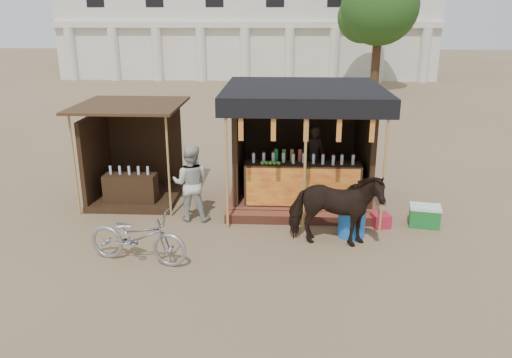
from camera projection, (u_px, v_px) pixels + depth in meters
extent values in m
plane|color=#846B4C|center=(252.00, 263.00, 9.15)|extent=(120.00, 120.00, 0.00)
cube|color=brown|center=(300.00, 193.00, 12.38)|extent=(3.40, 2.80, 0.22)
cube|color=brown|center=(302.00, 218.00, 10.92)|extent=(3.40, 0.35, 0.20)
cube|color=#322112|center=(302.00, 184.00, 11.30)|extent=(2.60, 0.55, 0.95)
cube|color=red|center=(303.00, 188.00, 11.03)|extent=(2.50, 0.02, 0.88)
cube|color=#322112|center=(300.00, 129.00, 13.14)|extent=(3.00, 0.12, 2.50)
cube|color=#322112|center=(239.00, 140.00, 12.03)|extent=(0.12, 2.50, 2.50)
cube|color=#322112|center=(365.00, 141.00, 11.89)|extent=(0.12, 2.50, 2.50)
cube|color=black|center=(303.00, 88.00, 11.37)|extent=(3.60, 3.60, 0.06)
cube|color=black|center=(307.00, 110.00, 9.73)|extent=(3.60, 0.06, 0.36)
cylinder|color=tan|center=(227.00, 167.00, 10.21)|extent=(0.06, 0.06, 2.75)
cylinder|color=tan|center=(305.00, 168.00, 10.14)|extent=(0.06, 0.06, 2.75)
cylinder|color=tan|center=(384.00, 169.00, 10.06)|extent=(0.06, 0.06, 2.75)
cube|color=red|center=(241.00, 127.00, 9.94)|extent=(0.10, 0.02, 0.55)
cube|color=red|center=(273.00, 128.00, 9.91)|extent=(0.10, 0.02, 0.55)
cube|color=red|center=(306.00, 128.00, 9.88)|extent=(0.10, 0.02, 0.55)
cube|color=red|center=(339.00, 128.00, 9.85)|extent=(0.10, 0.02, 0.55)
cube|color=red|center=(372.00, 129.00, 9.82)|extent=(0.10, 0.02, 0.55)
imported|color=black|center=(313.00, 158.00, 12.18)|extent=(0.63, 0.47, 1.59)
cube|color=#322112|center=(138.00, 196.00, 12.30)|extent=(2.00, 2.00, 0.15)
cube|color=#322112|center=(145.00, 148.00, 12.90)|extent=(1.90, 0.10, 2.10)
cube|color=#322112|center=(96.00, 158.00, 12.04)|extent=(0.10, 1.90, 2.10)
cube|color=#472D19|center=(129.00, 105.00, 11.49)|extent=(2.40, 2.40, 0.06)
cylinder|color=tan|center=(74.00, 165.00, 11.01)|extent=(0.05, 0.05, 2.35)
cylinder|color=tan|center=(168.00, 166.00, 10.91)|extent=(0.05, 0.05, 2.35)
cube|color=#322112|center=(131.00, 191.00, 11.73)|extent=(1.20, 0.50, 0.80)
imported|color=black|center=(335.00, 209.00, 9.62)|extent=(1.88, 1.00, 1.52)
imported|color=#9B9CA4|center=(137.00, 237.00, 9.05)|extent=(2.00, 1.04, 1.00)
imported|color=#BBBCB5|center=(191.00, 183.00, 10.85)|extent=(0.85, 0.68, 1.70)
cylinder|color=blue|center=(352.00, 220.00, 10.17)|extent=(0.72, 0.72, 0.69)
cube|color=#A51B31|center=(381.00, 220.00, 10.69)|extent=(0.42, 0.42, 0.29)
cube|color=#186F2A|center=(424.00, 217.00, 10.70)|extent=(0.69, 0.53, 0.40)
cube|color=white|center=(426.00, 207.00, 10.63)|extent=(0.71, 0.55, 0.06)
cube|color=silver|center=(248.00, 19.00, 36.44)|extent=(26.00, 7.00, 8.00)
cube|color=silver|center=(245.00, 25.00, 33.12)|extent=(26.00, 0.50, 0.40)
cylinder|color=silver|center=(71.00, 53.00, 34.29)|extent=(0.70, 0.70, 3.60)
cylinder|color=silver|center=(114.00, 54.00, 34.14)|extent=(0.70, 0.70, 3.60)
cylinder|color=silver|center=(157.00, 54.00, 34.00)|extent=(0.70, 0.70, 3.60)
cylinder|color=silver|center=(201.00, 54.00, 33.86)|extent=(0.70, 0.70, 3.60)
cylinder|color=silver|center=(245.00, 54.00, 33.71)|extent=(0.70, 0.70, 3.60)
cylinder|color=silver|center=(289.00, 54.00, 33.57)|extent=(0.70, 0.70, 3.60)
cylinder|color=silver|center=(334.00, 54.00, 33.43)|extent=(0.70, 0.70, 3.60)
cylinder|color=silver|center=(379.00, 55.00, 33.28)|extent=(0.70, 0.70, 3.60)
cylinder|color=silver|center=(425.00, 55.00, 33.14)|extent=(0.70, 0.70, 3.60)
cylinder|color=#382314|center=(376.00, 57.00, 29.10)|extent=(0.50, 0.50, 4.00)
sphere|color=#2C551D|center=(380.00, 6.00, 28.22)|extent=(4.40, 4.40, 4.40)
sphere|color=#2C551D|center=(363.00, 17.00, 29.01)|extent=(2.99, 2.99, 2.99)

